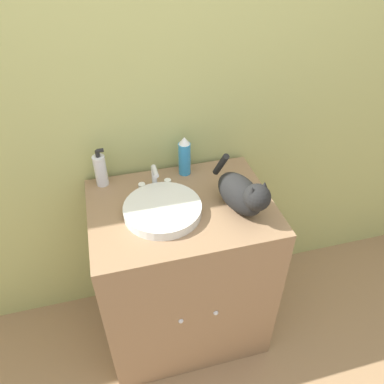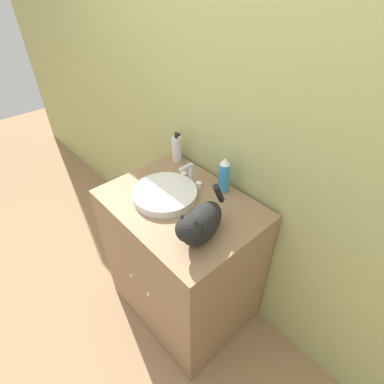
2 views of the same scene
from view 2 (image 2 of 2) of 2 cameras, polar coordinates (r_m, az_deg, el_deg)
ground_plane at (r=2.13m, az=-8.30°, el=-24.55°), size 8.00×8.00×0.00m
wall_back at (r=1.53m, az=7.46°, el=13.75°), size 6.00×0.05×2.50m
vanity_cabinet at (r=1.84m, az=-1.91°, el=-12.79°), size 0.81×0.61×0.90m
sink_basin at (r=1.54m, az=-5.18°, el=-0.33°), size 0.33×0.33×0.04m
faucet at (r=1.61m, az=-0.38°, el=3.20°), size 0.15×0.09×0.13m
cat at (r=1.27m, az=1.52°, el=-6.02°), size 0.20×0.36×0.21m
soap_bottle at (r=1.80m, az=-2.95°, el=8.25°), size 0.06×0.06×0.19m
spray_bottle at (r=1.54m, az=6.10°, el=3.20°), size 0.06×0.06×0.20m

